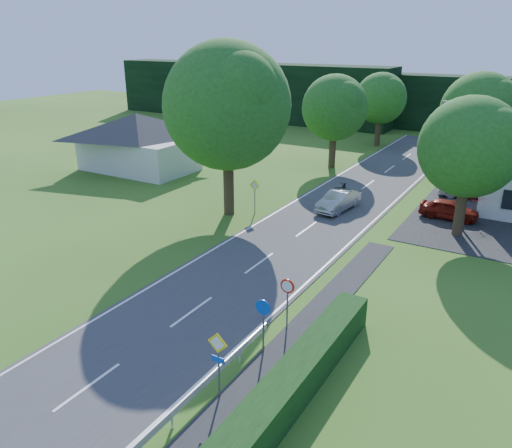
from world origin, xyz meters
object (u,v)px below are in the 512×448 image
Objects in this scene: moving_car at (338,201)px; parked_car_silver_a at (471,187)px; motorcycle at (344,187)px; streetlight at (465,158)px; parasol at (473,208)px; parked_car_red at (449,209)px.

moving_car is 0.89× the size of parked_car_silver_a.
parked_car_silver_a is at bearing 53.49° from moving_car.
motorcycle is (-1.20, 4.13, -0.22)m from moving_car.
parked_car_silver_a is at bearing 91.59° from streetlight.
motorcycle is 9.94m from parasol.
streetlight is at bearing 166.07° from parked_car_silver_a.
parked_car_red is 1.48m from parasol.
parked_car_red is (8.33, -1.92, 0.18)m from motorcycle.
streetlight is 10.16m from motorcycle.
streetlight is at bearing -129.94° from parasol.
moving_car reaches higher than motorcycle.
parked_car_red is (-0.64, 0.78, -3.77)m from streetlight.
parked_car_red is at bearing 129.35° from streetlight.
motorcycle is at bearing 113.08° from moving_car.
motorcycle is 0.38× the size of parked_car_silver_a.
parasol reaches higher than parked_car_silver_a.
parked_car_silver_a is at bearing 100.01° from parasol.
moving_car is 4.31m from motorcycle.
parked_car_red is at bearing 160.01° from parked_car_silver_a.
parked_car_silver_a is (8.78, 3.89, 0.31)m from motorcycle.
motorcycle is 8.55m from parked_car_red.
moving_car is 2.06× the size of parasol.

